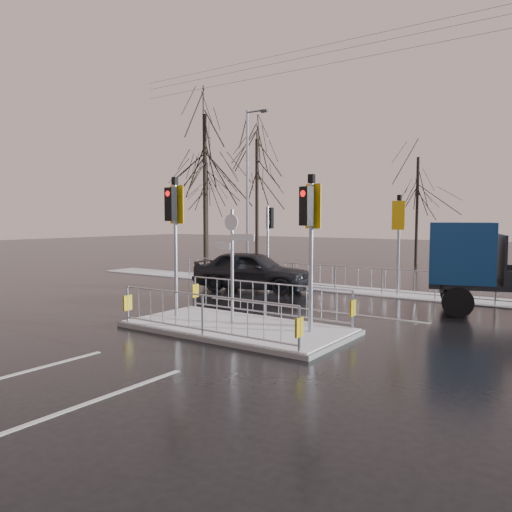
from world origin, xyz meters
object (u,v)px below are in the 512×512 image
Objects in this scene: flatbed_truck at (490,265)px; street_lamp_left at (248,187)px; traffic_island at (237,316)px; car_far_lane at (252,271)px.

flatbed_truck is 12.29m from street_lamp_left.
traffic_island is 1.23× the size of car_far_lane.
flatbed_truck is (8.98, 0.16, 0.68)m from car_far_lane.
traffic_island is 0.92× the size of flatbed_truck.
flatbed_truck reaches higher than car_far_lane.
street_lamp_left is (-6.42, 9.49, 4.10)m from traffic_island.
car_far_lane is 0.59× the size of street_lamp_left.
street_lamp_left reaches higher than car_far_lane.
flatbed_truck is at bearing 51.34° from traffic_island.
flatbed_truck is at bearing -15.18° from street_lamp_left.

